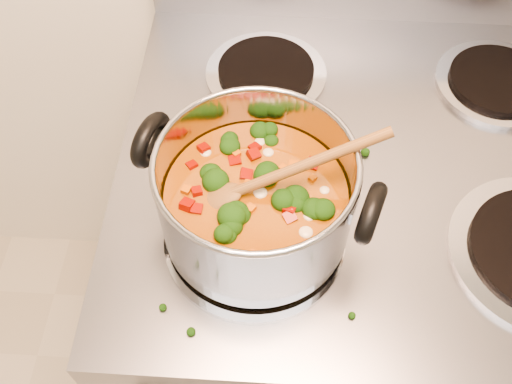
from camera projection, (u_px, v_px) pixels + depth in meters
The scene contains 4 objects.
electric_range at pixel (347, 287), 1.21m from camera, with size 0.78×0.71×1.08m.
stockpot at pixel (256, 198), 0.70m from camera, with size 0.31×0.24×0.15m.
wooden_spoon at pixel (262, 182), 0.67m from camera, with size 0.23×0.08×0.11m.
cooktop_crumbs at pixel (186, 220), 0.77m from camera, with size 0.20×0.35×0.01m.
Camera 1 is at (-0.11, 0.63, 1.58)m, focal length 40.00 mm.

